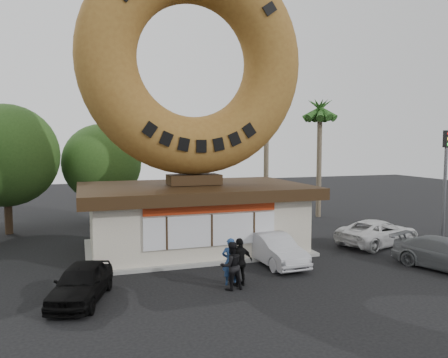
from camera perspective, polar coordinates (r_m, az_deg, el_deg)
ground at (r=17.03m, az=1.32°, el=-13.73°), size 90.00×90.00×0.00m
donut_shop at (r=22.17m, az=-3.91°, el=-4.66°), size 11.20×7.20×3.80m
giant_donut at (r=22.24m, az=-4.04°, el=15.17°), size 11.23×2.86×11.23m
tree_west at (r=28.49m, az=-26.59°, el=2.76°), size 6.00×6.00×7.65m
tree_mid at (r=30.26m, az=-15.63°, el=2.01°), size 5.20×5.20×6.63m
palm_near at (r=32.08m, az=5.59°, el=10.17°), size 2.60×2.60×9.75m
palm_far at (r=32.28m, az=12.43°, el=8.39°), size 2.60×2.60×8.75m
street_lamp at (r=31.41m, az=-11.83°, el=3.03°), size 2.11×0.20×8.00m
traffic_signal at (r=27.37m, az=26.96°, el=1.06°), size 0.30×0.38×6.07m
person_left at (r=16.83m, az=0.86°, el=-10.73°), size 0.77×0.65×1.81m
person_center at (r=16.33m, az=0.97°, el=-11.26°), size 0.93×0.76×1.79m
person_right at (r=16.74m, az=2.11°, el=-10.78°), size 1.15×0.68×1.83m
car_black at (r=16.04m, az=-18.15°, el=-12.72°), size 2.59×4.07×1.29m
car_silver at (r=19.78m, az=6.57°, el=-9.08°), size 1.67×4.17×1.35m
car_grey at (r=21.03m, az=27.18°, el=-8.78°), size 3.34×4.93×1.33m
car_white at (r=24.55m, az=19.50°, el=-6.60°), size 5.24×3.43×1.34m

